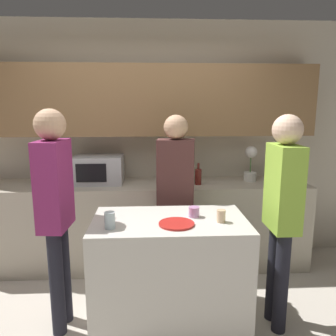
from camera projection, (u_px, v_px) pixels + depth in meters
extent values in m
cube|color=beige|center=(143.00, 142.00, 3.82)|extent=(6.40, 0.08, 2.70)
cube|color=olive|center=(141.00, 101.00, 3.54)|extent=(3.74, 0.32, 0.75)
cube|color=#B7AD99|center=(143.00, 224.00, 3.65)|extent=(3.60, 0.62, 0.94)
cube|color=beige|center=(170.00, 275.00, 2.58)|extent=(1.18, 0.68, 0.92)
cube|color=#B7BABC|center=(99.00, 169.00, 3.57)|extent=(0.52, 0.38, 0.30)
cube|color=black|center=(91.00, 173.00, 3.37)|extent=(0.31, 0.01, 0.19)
cube|color=black|center=(55.00, 175.00, 3.55)|extent=(0.26, 0.16, 0.18)
cube|color=black|center=(50.00, 167.00, 3.53)|extent=(0.02, 0.11, 0.01)
cube|color=black|center=(59.00, 167.00, 3.54)|extent=(0.02, 0.11, 0.01)
cylinder|color=silver|center=(250.00, 177.00, 3.67)|extent=(0.14, 0.14, 0.10)
cylinder|color=#38662D|center=(251.00, 164.00, 3.65)|extent=(0.01, 0.01, 0.18)
sphere|color=silver|center=(251.00, 152.00, 3.62)|extent=(0.13, 0.13, 0.13)
cylinder|color=#472814|center=(167.00, 177.00, 3.49)|extent=(0.07, 0.07, 0.17)
cylinder|color=#472814|center=(167.00, 167.00, 3.47)|extent=(0.02, 0.02, 0.06)
cylinder|color=maroon|center=(175.00, 175.00, 3.57)|extent=(0.07, 0.07, 0.18)
cylinder|color=maroon|center=(175.00, 164.00, 3.54)|extent=(0.03, 0.03, 0.07)
cylinder|color=#472814|center=(181.00, 174.00, 3.67)|extent=(0.08, 0.08, 0.16)
cylinder|color=#472814|center=(181.00, 164.00, 3.65)|extent=(0.03, 0.03, 0.06)
cylinder|color=black|center=(190.00, 173.00, 3.66)|extent=(0.07, 0.07, 0.19)
cylinder|color=black|center=(190.00, 161.00, 3.64)|extent=(0.02, 0.02, 0.07)
cylinder|color=maroon|center=(198.00, 177.00, 3.50)|extent=(0.07, 0.07, 0.17)
cylinder|color=maroon|center=(198.00, 166.00, 3.48)|extent=(0.02, 0.02, 0.07)
cylinder|color=red|center=(177.00, 224.00, 2.37)|extent=(0.26, 0.26, 0.01)
cylinder|color=silver|center=(110.00, 220.00, 2.30)|extent=(0.07, 0.07, 0.12)
cylinder|color=beige|center=(221.00, 216.00, 2.42)|extent=(0.07, 0.07, 0.09)
cylinder|color=#C085B9|center=(194.00, 212.00, 2.54)|extent=(0.08, 0.08, 0.08)
cylinder|color=black|center=(184.00, 249.00, 3.17)|extent=(0.11, 0.11, 0.82)
cylinder|color=black|center=(167.00, 248.00, 3.18)|extent=(0.11, 0.11, 0.82)
cube|color=#4C2B29|center=(176.00, 174.00, 3.04)|extent=(0.36, 0.24, 0.65)
sphere|color=tan|center=(176.00, 127.00, 2.95)|extent=(0.22, 0.22, 0.22)
cylinder|color=black|center=(64.00, 273.00, 2.68)|extent=(0.11, 0.11, 0.85)
cylinder|color=black|center=(57.00, 284.00, 2.52)|extent=(0.11, 0.11, 0.85)
cube|color=#8A2760|center=(54.00, 185.00, 2.46)|extent=(0.21, 0.35, 0.67)
sphere|color=tan|center=(50.00, 124.00, 2.37)|extent=(0.23, 0.23, 0.23)
cylinder|color=black|center=(281.00, 283.00, 2.55)|extent=(0.11, 0.11, 0.83)
cylinder|color=black|center=(274.00, 273.00, 2.71)|extent=(0.11, 0.11, 0.83)
cube|color=#90BD3B|center=(284.00, 188.00, 2.49)|extent=(0.19, 0.34, 0.66)
sphere|color=beige|center=(288.00, 130.00, 2.40)|extent=(0.23, 0.23, 0.23)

